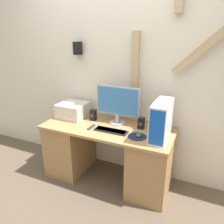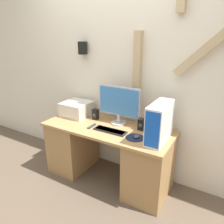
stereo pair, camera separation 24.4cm
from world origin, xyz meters
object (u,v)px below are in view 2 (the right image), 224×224
at_px(speaker_left, 95,114).
at_px(speaker_right, 141,124).
at_px(monitor, 119,103).
at_px(mouse, 137,136).
at_px(keyboard, 110,131).
at_px(printer, 77,109).
at_px(computer_tower, 160,122).
at_px(remote_control, 92,126).

xyz_separation_m(speaker_left, speaker_right, (0.62, -0.00, 0.00)).
relative_size(monitor, mouse, 6.79).
bearing_deg(mouse, keyboard, -179.66).
bearing_deg(printer, speaker_right, 0.29).
bearing_deg(keyboard, monitor, 96.05).
relative_size(computer_tower, speaker_right, 3.31).
xyz_separation_m(keyboard, speaker_right, (0.28, 0.21, 0.06)).
relative_size(printer, remote_control, 2.44).
height_order(monitor, keyboard, monitor).
distance_m(monitor, speaker_left, 0.37).
relative_size(monitor, computer_tower, 1.20).
distance_m(monitor, printer, 0.63).
relative_size(computer_tower, speaker_left, 3.31).
distance_m(monitor, remote_control, 0.42).
relative_size(monitor, speaker_right, 3.98).
distance_m(monitor, keyboard, 0.35).
xyz_separation_m(computer_tower, printer, (-1.17, 0.14, -0.11)).
xyz_separation_m(printer, speaker_left, (0.29, 0.01, -0.02)).
distance_m(mouse, computer_tower, 0.28).
relative_size(keyboard, speaker_right, 2.83).
height_order(mouse, computer_tower, computer_tower).
bearing_deg(remote_control, speaker_right, 22.12).
xyz_separation_m(printer, speaker_right, (0.92, 0.00, -0.02)).
distance_m(computer_tower, remote_control, 0.81).
bearing_deg(keyboard, speaker_right, 37.27).
height_order(monitor, printer, monitor).
height_order(monitor, speaker_left, monitor).
xyz_separation_m(keyboard, computer_tower, (0.53, 0.07, 0.19)).
relative_size(monitor, remote_control, 3.70).
bearing_deg(monitor, printer, -176.42).
xyz_separation_m(keyboard, remote_control, (-0.25, -0.00, -0.00)).
xyz_separation_m(monitor, remote_control, (-0.22, -0.25, -0.25)).
relative_size(mouse, remote_control, 0.54).
relative_size(mouse, printer, 0.22).
xyz_separation_m(mouse, speaker_left, (-0.67, 0.21, 0.05)).
distance_m(computer_tower, speaker_left, 0.90).
bearing_deg(speaker_right, keyboard, -142.73).
bearing_deg(keyboard, computer_tower, 7.55).
relative_size(monitor, speaker_left, 3.98).
xyz_separation_m(computer_tower, speaker_right, (-0.25, 0.14, -0.13)).
bearing_deg(speaker_left, remote_control, -66.56).
relative_size(keyboard, speaker_left, 2.83).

